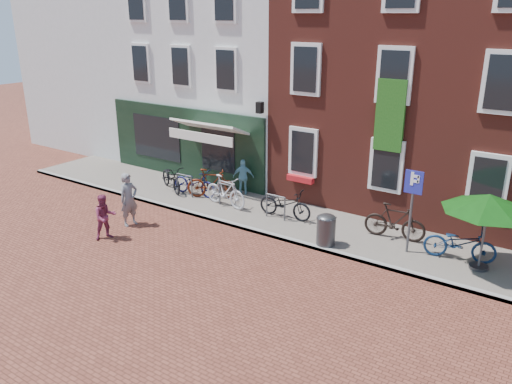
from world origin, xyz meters
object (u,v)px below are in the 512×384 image
Objects in this scene: bicycle_0 at (171,178)px; bicycle_5 at (395,222)px; parasol at (489,200)px; bicycle_6 at (460,243)px; parking_sign at (412,197)px; litter_bin at (326,228)px; bicycle_2 at (195,182)px; boy at (105,217)px; bicycle_4 at (285,203)px; cafe_person at (243,177)px; bicycle_3 at (225,191)px; bicycle_1 at (211,184)px; woman at (129,199)px.

bicycle_5 is (8.66, 0.46, 0.05)m from bicycle_0.
parasol is 1.24× the size of bicycle_6.
bicycle_5 is (-0.64, 0.68, -1.12)m from parking_sign.
parking_sign is 1.28× the size of bicycle_0.
bicycle_5 is at bearing 45.49° from litter_bin.
boy is at bearing 179.57° from bicycle_2.
parasol is 1.24× the size of bicycle_4.
cafe_person is at bearing -37.42° from bicycle_0.
bicycle_6 is (7.85, 0.33, -0.05)m from bicycle_3.
bicycle_6 is (-0.59, 0.22, -1.46)m from parasol.
bicycle_1 is (-7.45, 0.39, -1.12)m from parking_sign.
bicycle_3 is 0.97× the size of bicycle_4.
bicycle_1 is at bearing 25.11° from cafe_person.
woman reaches higher than bicycle_0.
bicycle_1 is 1.01m from bicycle_3.
bicycle_0 is 1.03× the size of bicycle_3.
bicycle_3 is at bearing -21.67° from woman.
litter_bin is 6.13m from bicycle_2.
woman is 10.07m from bicycle_6.
bicycle_1 is at bearing 74.51° from bicycle_3.
bicycle_1 is (-0.70, -1.02, -0.11)m from cafe_person.
bicycle_4 is (-2.08, 1.12, -0.03)m from litter_bin.
parking_sign is 9.37m from bicycle_0.
bicycle_2 is at bearing 179.05° from parasol.
bicycle_0 is 5.07m from bicycle_4.
parasol is at bearing -42.97° from boy.
litter_bin is at bearing -71.09° from bicycle_0.
cafe_person is 8.15m from bicycle_6.
bicycle_1 is (1.84, 0.17, 0.05)m from bicycle_0.
parasol is 1.34× the size of woman.
bicycle_0 is (-2.55, -1.19, -0.17)m from cafe_person.
parasol reaches higher than woman.
cafe_person is at bearing -54.23° from bicycle_2.
litter_bin is at bearing -120.86° from bicycle_4.
woman is at bearing 156.60° from bicycle_3.
boy is (0.20, -1.16, -0.17)m from woman.
bicycle_5 is at bearing -76.73° from bicycle_3.
cafe_person is at bearing 70.44° from bicycle_6.
parasol is 6.32m from bicycle_4.
boy is 4.46m from bicycle_0.
bicycle_2 is 1.00× the size of bicycle_4.
parasol is at bearing 3.29° from parking_sign.
bicycle_3 is (0.93, -0.38, 0.00)m from bicycle_1.
cafe_person is at bearing 153.71° from litter_bin.
parasol is 1.59m from bicycle_6.
bicycle_6 is at bearing -80.87° from bicycle_3.
cafe_person is 1.43m from bicycle_3.
boy is at bearing 115.78° from bicycle_5.
bicycle_6 is (9.33, 4.38, -0.11)m from boy.
bicycle_2 is (-0.72, -0.11, -0.05)m from bicycle_1.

